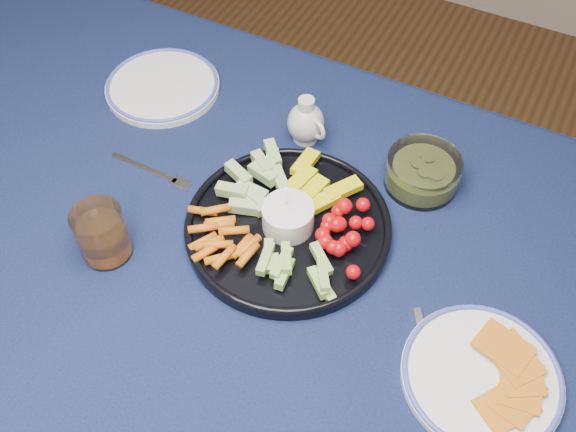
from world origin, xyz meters
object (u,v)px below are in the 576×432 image
at_px(dining_table, 207,275).
at_px(juice_tumbler, 103,236).
at_px(crudite_platter, 287,223).
at_px(creamer_pitcher, 306,122).
at_px(side_plate_extra, 163,86).
at_px(cheese_plate, 482,375).
at_px(pickle_bowl, 422,173).

relative_size(dining_table, juice_tumbler, 17.34).
height_order(dining_table, crudite_platter, crudite_platter).
distance_m(creamer_pitcher, side_plate_extra, 0.32).
xyz_separation_m(cheese_plate, juice_tumbler, (-0.60, -0.06, 0.03)).
xyz_separation_m(crudite_platter, side_plate_extra, (-0.38, 0.20, -0.01)).
bearing_deg(cheese_plate, crudite_platter, 163.64).
bearing_deg(cheese_plate, side_plate_extra, 157.77).
height_order(crudite_platter, creamer_pitcher, crudite_platter).
distance_m(crudite_platter, pickle_bowl, 0.26).
bearing_deg(juice_tumbler, creamer_pitcher, 65.68).
height_order(pickle_bowl, juice_tumbler, juice_tumbler).
relative_size(creamer_pitcher, juice_tumbler, 0.99).
bearing_deg(creamer_pitcher, dining_table, -97.98).
bearing_deg(side_plate_extra, juice_tumbler, -68.66).
distance_m(crudite_platter, creamer_pitcher, 0.22).
relative_size(crudite_platter, pickle_bowl, 2.66).
bearing_deg(side_plate_extra, pickle_bowl, 0.12).
bearing_deg(dining_table, cheese_plate, -1.76).
bearing_deg(cheese_plate, creamer_pitcher, 144.03).
relative_size(pickle_bowl, juice_tumbler, 1.34).
xyz_separation_m(dining_table, crudite_platter, (0.11, 0.09, 0.11)).
bearing_deg(cheese_plate, juice_tumbler, -173.91).
bearing_deg(creamer_pitcher, side_plate_extra, -178.51).
xyz_separation_m(juice_tumbler, side_plate_extra, (-0.14, 0.37, -0.03)).
height_order(creamer_pitcher, cheese_plate, creamer_pitcher).
xyz_separation_m(dining_table, juice_tumbler, (-0.13, -0.08, 0.13)).
bearing_deg(dining_table, juice_tumbler, -148.50).
distance_m(cheese_plate, juice_tumbler, 0.61).
relative_size(creamer_pitcher, side_plate_extra, 0.42).
relative_size(creamer_pitcher, pickle_bowl, 0.74).
bearing_deg(dining_table, crudite_platter, 40.17).
height_order(dining_table, cheese_plate, cheese_plate).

